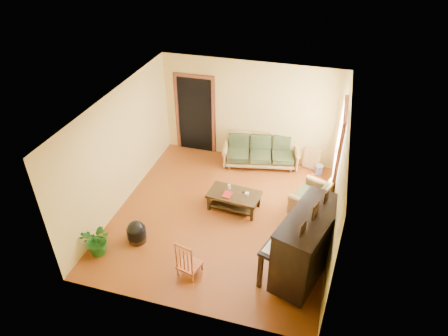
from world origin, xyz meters
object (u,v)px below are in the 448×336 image
(sofa, at_px, (261,152))
(footstool, at_px, (137,234))
(armchair, at_px, (312,195))
(potted_plant, at_px, (98,240))
(ceramic_crock, at_px, (319,170))
(piano, at_px, (306,246))
(red_chair, at_px, (189,257))
(coffee_table, at_px, (234,201))

(sofa, relative_size, footstool, 4.95)
(armchair, xyz_separation_m, potted_plant, (-3.77, -2.36, -0.13))
(sofa, distance_m, ceramic_crock, 1.51)
(piano, bearing_deg, sofa, 131.30)
(piano, bearing_deg, red_chair, -147.61)
(piano, bearing_deg, ceramic_crock, 107.21)
(footstool, height_order, red_chair, red_chair)
(armchair, xyz_separation_m, footstool, (-3.23, -1.86, -0.27))
(coffee_table, height_order, footstool, coffee_table)
(coffee_table, relative_size, potted_plant, 1.72)
(coffee_table, height_order, ceramic_crock, coffee_table)
(footstool, bearing_deg, piano, 0.76)
(coffee_table, xyz_separation_m, ceramic_crock, (1.69, 1.88, -0.08))
(coffee_table, distance_m, red_chair, 2.04)
(piano, distance_m, ceramic_crock, 3.40)
(armchair, height_order, ceramic_crock, armchair)
(footstool, bearing_deg, armchair, 29.98)
(armchair, distance_m, ceramic_crock, 1.57)
(piano, height_order, ceramic_crock, piano)
(piano, xyz_separation_m, footstool, (-3.28, -0.04, -0.52))
(coffee_table, bearing_deg, potted_plant, -136.75)
(sofa, xyz_separation_m, potted_plant, (-2.34, -3.86, -0.08))
(footstool, xyz_separation_m, potted_plant, (-0.54, -0.50, 0.14))
(coffee_table, xyz_separation_m, footstool, (-1.60, -1.52, -0.02))
(sofa, height_order, ceramic_crock, sofa)
(red_chair, bearing_deg, piano, 27.57)
(red_chair, bearing_deg, coffee_table, 93.97)
(red_chair, distance_m, ceramic_crock, 4.37)
(coffee_table, height_order, armchair, armchair)
(sofa, xyz_separation_m, armchair, (1.43, -1.51, 0.05))
(sofa, height_order, coffee_table, sofa)
(potted_plant, bearing_deg, armchair, 32.00)
(sofa, bearing_deg, coffee_table, -107.49)
(potted_plant, bearing_deg, footstool, 42.30)
(sofa, distance_m, potted_plant, 4.52)
(ceramic_crock, relative_size, potted_plant, 0.37)
(coffee_table, distance_m, footstool, 2.20)
(footstool, relative_size, red_chair, 0.47)
(piano, relative_size, potted_plant, 2.45)
(piano, xyz_separation_m, potted_plant, (-3.82, -0.54, -0.38))
(piano, bearing_deg, footstool, -161.92)
(sofa, xyz_separation_m, piano, (1.48, -3.32, 0.30))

